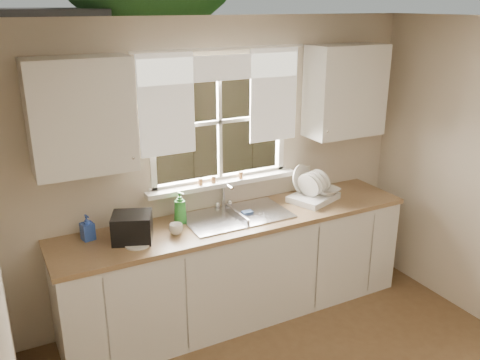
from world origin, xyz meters
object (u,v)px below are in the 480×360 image
dish_rack (313,192)px  cup (176,229)px  black_appliance (132,227)px  soap_bottle_a (180,208)px

dish_rack → cup: 1.35m
black_appliance → dish_rack: bearing=23.6°
dish_rack → soap_bottle_a: dish_rack is taller
soap_bottle_a → cup: bearing=-139.8°
dish_rack → cup: size_ratio=4.68×
dish_rack → soap_bottle_a: 1.24m
soap_bottle_a → black_appliance: (-0.43, -0.13, -0.03)m
dish_rack → soap_bottle_a: (-1.23, 0.08, 0.06)m
dish_rack → black_appliance: size_ratio=1.75×
dish_rack → cup: dish_rack is taller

